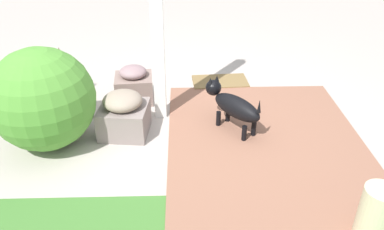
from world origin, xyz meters
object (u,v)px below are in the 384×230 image
object	(u,v)px
stone_planter_nearest	(134,85)
terracotta_pot_spiky	(63,75)
porch_pillar	(156,4)
doormat	(220,82)
round_shrub	(43,99)
stone_planter_near	(124,114)
dog	(233,105)
ceramic_urn	(376,214)

from	to	relation	value
stone_planter_nearest	terracotta_pot_spiky	size ratio (longest dim) A/B	0.72
porch_pillar	doormat	world-z (taller)	porch_pillar
stone_planter_nearest	terracotta_pot_spiky	distance (m)	0.78
porch_pillar	stone_planter_nearest	distance (m)	1.07
stone_planter_nearest	round_shrub	distance (m)	1.11
stone_planter_nearest	doormat	bearing A→B (deg)	-157.43
stone_planter_nearest	terracotta_pot_spiky	world-z (taller)	terracotta_pot_spiky
stone_planter_near	terracotta_pot_spiky	xyz separation A→B (m)	(0.74, -0.74, 0.08)
dog	doormat	xyz separation A→B (m)	(0.02, -1.05, -0.26)
stone_planter_near	round_shrub	bearing A→B (deg)	13.65
porch_pillar	terracotta_pot_spiky	xyz separation A→B (m)	(1.07, -0.41, -0.86)
stone_planter_near	dog	world-z (taller)	dog
round_shrub	terracotta_pot_spiky	size ratio (longest dim) A/B	1.53
round_shrub	ceramic_urn	world-z (taller)	round_shrub
terracotta_pot_spiky	ceramic_urn	distance (m)	3.29
stone_planter_nearest	dog	xyz separation A→B (m)	(-1.00, 0.64, 0.09)
dog	ceramic_urn	distance (m)	1.58
terracotta_pot_spiky	ceramic_urn	world-z (taller)	terracotta_pot_spiky
round_shrub	ceramic_urn	xyz separation A→B (m)	(-2.47, 1.19, -0.25)
stone_planter_nearest	round_shrub	bearing A→B (deg)	50.24
porch_pillar	round_shrub	xyz separation A→B (m)	(0.99, 0.49, -0.69)
round_shrub	dog	world-z (taller)	round_shrub
stone_planter_nearest	porch_pillar	bearing A→B (deg)	131.80
dog	terracotta_pot_spiky	bearing A→B (deg)	-21.98
terracotta_pot_spiky	ceramic_urn	bearing A→B (deg)	140.71
round_shrub	dog	bearing A→B (deg)	-173.80
terracotta_pot_spiky	dog	world-z (taller)	terracotta_pot_spiky
stone_planter_near	dog	distance (m)	1.03
round_shrub	doormat	xyz separation A→B (m)	(-1.67, -1.23, -0.44)
terracotta_pot_spiky	porch_pillar	bearing A→B (deg)	158.92
doormat	porch_pillar	bearing A→B (deg)	47.65
stone_planter_nearest	ceramic_urn	distance (m)	2.69
stone_planter_nearest	doormat	xyz separation A→B (m)	(-0.99, -0.41, -0.17)
porch_pillar	ceramic_urn	world-z (taller)	porch_pillar
stone_planter_near	ceramic_urn	xyz separation A→B (m)	(-1.81, 1.35, 0.00)
round_shrub	stone_planter_near	bearing A→B (deg)	-166.35
stone_planter_near	terracotta_pot_spiky	world-z (taller)	terracotta_pot_spiky
porch_pillar	round_shrub	bearing A→B (deg)	26.16
stone_planter_nearest	ceramic_urn	world-z (taller)	ceramic_urn
stone_planter_nearest	dog	world-z (taller)	dog
stone_planter_near	doormat	bearing A→B (deg)	-133.28
ceramic_urn	doormat	xyz separation A→B (m)	(0.79, -2.42, -0.19)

